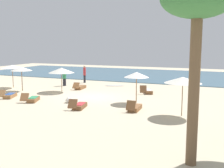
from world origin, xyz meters
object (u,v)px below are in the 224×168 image
object	(u,v)px
surfboard	(115,85)
lounger_2	(33,99)
lounger_3	(80,87)
lounger_4	(9,95)
umbrella_0	(61,70)
lounger_0	(148,91)
lounger_1	(135,108)
person_0	(64,77)
umbrella_1	(12,67)
person_1	(85,74)
palm_0	(198,6)
dog	(70,100)
umbrella_3	(183,80)
umbrella_5	(21,69)
lounger_5	(79,106)
umbrella_2	(137,75)

from	to	relation	value
surfboard	lounger_2	bearing A→B (deg)	-105.95
lounger_3	surfboard	xyz separation A→B (m)	(2.28, 3.08, -0.13)
lounger_4	umbrella_0	bearing A→B (deg)	60.27
lounger_0	lounger_1	bearing A→B (deg)	-82.00
surfboard	lounger_3	bearing A→B (deg)	-126.46
lounger_0	lounger_4	xyz separation A→B (m)	(-9.61, -6.18, -0.00)
surfboard	person_0	bearing A→B (deg)	-158.01
umbrella_1	person_0	xyz separation A→B (m)	(3.98, 2.96, -1.19)
lounger_0	person_1	distance (m)	9.01
lounger_2	palm_0	xyz separation A→B (m)	(12.19, -6.55, 5.29)
person_0	dog	size ratio (longest dim) A/B	2.20
lounger_2	lounger_4	world-z (taller)	lounger_2
lounger_0	lounger_3	world-z (taller)	lounger_0
umbrella_3	surfboard	xyz separation A→B (m)	(-8.14, 9.40, -2.11)
umbrella_1	lounger_1	world-z (taller)	umbrella_1
lounger_3	umbrella_3	bearing A→B (deg)	-31.24
umbrella_5	dog	xyz separation A→B (m)	(6.70, -2.75, -1.82)
lounger_1	lounger_3	xyz separation A→B (m)	(-7.42, 6.10, -0.00)
umbrella_3	lounger_4	xyz separation A→B (m)	(-13.49, 0.39, -1.97)
person_0	surfboard	xyz separation A→B (m)	(4.75, 1.92, -0.83)
lounger_0	dog	bearing A→B (deg)	-124.78
umbrella_3	lounger_5	distance (m)	6.86
person_1	palm_0	distance (m)	22.02
umbrella_0	umbrella_5	size ratio (longest dim) A/B	1.04
umbrella_3	umbrella_5	distance (m)	15.10
lounger_3	palm_0	xyz separation A→B (m)	(11.76, -12.95, 5.29)
dog	person_1	bearing A→B (deg)	112.67
umbrella_1	lounger_5	world-z (taller)	umbrella_1
umbrella_2	lounger_1	xyz separation A→B (m)	(0.64, -2.30, -1.87)
umbrella_0	lounger_0	size ratio (longest dim) A/B	1.32
umbrella_5	person_1	distance (m)	7.48
lounger_3	person_0	distance (m)	2.82
umbrella_1	palm_0	world-z (taller)	palm_0
umbrella_3	lounger_4	world-z (taller)	umbrella_3
lounger_1	lounger_3	bearing A→B (deg)	140.59
umbrella_1	umbrella_2	bearing A→B (deg)	-8.61
person_0	dog	xyz separation A→B (m)	(4.86, -6.88, -0.67)
umbrella_0	umbrella_1	size ratio (longest dim) A/B	1.02
umbrella_1	person_1	xyz separation A→B (m)	(4.80, 5.74, -1.07)
lounger_0	lounger_5	xyz separation A→B (m)	(-2.65, -7.25, -0.00)
person_1	lounger_0	bearing A→B (deg)	-24.32
umbrella_3	person_0	xyz separation A→B (m)	(-12.89, 7.48, -1.28)
lounger_2	umbrella_2	bearing A→B (deg)	19.76
lounger_4	person_0	size ratio (longest dim) A/B	1.04
lounger_0	dog	distance (m)	7.26
lounger_0	lounger_4	bearing A→B (deg)	-147.25
lounger_3	dog	size ratio (longest dim) A/B	2.23
umbrella_1	umbrella_5	world-z (taller)	umbrella_1
umbrella_3	umbrella_2	bearing A→B (deg)	145.24
umbrella_1	dog	distance (m)	9.84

